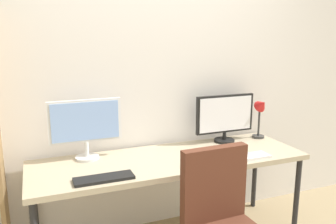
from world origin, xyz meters
TOP-DOWN VIEW (x-y plane):
  - wall_back at (0.00, 1.02)m, footprint 4.51×0.10m
  - desk at (0.00, 0.60)m, footprint 2.11×0.68m
  - monitor_left at (-0.60, 0.81)m, footprint 0.54×0.18m
  - monitor_right at (0.60, 0.81)m, footprint 0.55×0.18m
  - desk_lamp at (0.95, 0.78)m, footprint 0.11×0.15m
  - keyboard_left at (-0.56, 0.37)m, footprint 0.39×0.13m
  - keyboard_right at (0.56, 0.37)m, footprint 0.32×0.13m
  - computer_mouse at (0.08, 0.37)m, footprint 0.06×0.10m

SIDE VIEW (x-z plane):
  - desk at x=0.00m, z-range 0.32..1.06m
  - keyboard_left at x=-0.56m, z-range 0.74..0.76m
  - keyboard_right at x=0.56m, z-range 0.74..0.76m
  - computer_mouse at x=0.08m, z-range 0.74..0.77m
  - monitor_right at x=0.60m, z-range 0.76..1.18m
  - desk_lamp at x=0.95m, z-range 0.80..1.19m
  - monitor_left at x=-0.60m, z-range 0.78..1.23m
  - wall_back at x=0.00m, z-range 0.00..2.60m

